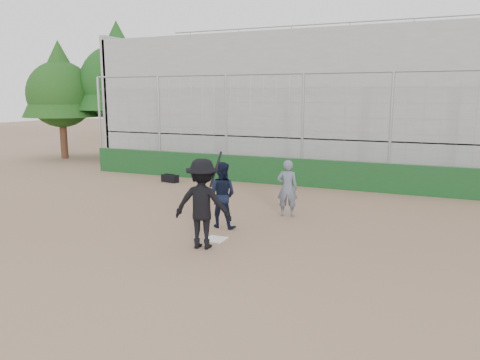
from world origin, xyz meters
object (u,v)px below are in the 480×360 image
at_px(batter_at_plate, 203,204).
at_px(equipment_bag, 170,178).
at_px(catcher_crouched, 222,206).
at_px(umpire, 287,191).

distance_m(batter_at_plate, equipment_bag, 7.99).
bearing_deg(catcher_crouched, equipment_bag, 132.91).
bearing_deg(batter_at_plate, equipment_bag, 126.87).
xyz_separation_m(batter_at_plate, equipment_bag, (-4.77, 6.36, -0.82)).
xyz_separation_m(catcher_crouched, equipment_bag, (-4.47, 4.81, -0.41)).
height_order(catcher_crouched, umpire, umpire).
relative_size(catcher_crouched, equipment_bag, 1.59).
bearing_deg(equipment_bag, catcher_crouched, -47.09).
bearing_deg(equipment_bag, umpire, -28.79).
relative_size(batter_at_plate, equipment_bag, 2.92).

